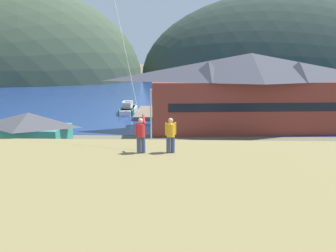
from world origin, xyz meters
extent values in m
plane|color=#66604C|center=(0.00, 0.00, 0.00)|extent=(600.00, 600.00, 0.00)
cube|color=gray|center=(0.00, 5.00, 0.05)|extent=(40.00, 20.00, 0.10)
cube|color=navy|center=(0.00, 60.00, 0.01)|extent=(360.00, 84.00, 0.03)
ellipsoid|color=#2D3D33|center=(45.00, 120.84, 0.00)|extent=(121.91, 44.13, 72.47)
cube|color=brown|center=(10.49, 22.17, 3.57)|extent=(28.29, 10.45, 7.14)
cube|color=black|center=(10.81, 17.97, 3.93)|extent=(23.51, 1.88, 1.10)
pyramid|color=#3D3D47|center=(10.49, 22.17, 9.02)|extent=(30.01, 11.41, 3.76)
pyramid|color=#3D3D47|center=(4.38, 20.24, 8.48)|extent=(4.93, 4.93, 2.63)
pyramid|color=#3D3D47|center=(16.82, 21.19, 8.48)|extent=(4.93, 4.93, 2.63)
cube|color=#338475|center=(-14.64, 7.02, 1.84)|extent=(7.62, 4.61, 3.69)
pyramid|color=#47474C|center=(-14.64, 7.02, 4.39)|extent=(8.24, 5.06, 1.41)
cube|color=black|center=(-14.81, 4.98, 1.29)|extent=(1.10, 0.15, 2.58)
cube|color=#756B5B|center=(3.34, 20.79, 1.31)|extent=(5.90, 4.44, 2.63)
pyramid|color=#47474C|center=(3.34, 20.79, 3.32)|extent=(6.38, 4.88, 1.38)
cube|color=black|center=(3.15, 18.79, 0.92)|extent=(1.10, 0.16, 1.84)
cube|color=#70604C|center=(-5.47, 33.18, 0.35)|extent=(3.20, 11.67, 0.70)
cube|color=#23564C|center=(-9.07, 35.40, 0.45)|extent=(2.75, 7.89, 0.90)
cube|color=#33665B|center=(-9.07, 35.40, 0.98)|extent=(2.66, 7.65, 0.16)
cube|color=silver|center=(-9.05, 34.82, 1.61)|extent=(1.82, 2.40, 1.10)
cube|color=silver|center=(-1.98, 33.89, 0.45)|extent=(2.84, 7.31, 0.90)
cube|color=white|center=(-1.98, 33.89, 0.98)|extent=(2.75, 7.09, 0.16)
cube|color=silver|center=(-1.94, 33.35, 1.61)|extent=(1.76, 2.26, 1.10)
cube|color=silver|center=(-8.79, 34.38, 0.45)|extent=(2.45, 6.40, 0.90)
cube|color=white|center=(-8.79, 34.38, 0.98)|extent=(2.38, 6.21, 0.16)
cube|color=silver|center=(-8.83, 33.92, 1.61)|extent=(1.54, 1.98, 1.10)
cube|color=black|center=(12.00, 0.06, 0.82)|extent=(4.34, 2.15, 0.80)
cube|color=black|center=(12.15, 0.04, 1.57)|extent=(2.23, 1.77, 0.70)
cube|color=black|center=(12.15, 0.04, 1.54)|extent=(2.27, 1.81, 0.32)
cylinder|color=black|center=(10.72, 1.09, 0.42)|extent=(0.66, 0.27, 0.64)
cylinder|color=black|center=(10.56, -0.74, 0.42)|extent=(0.66, 0.27, 0.64)
cube|color=red|center=(4.39, 0.39, 0.82)|extent=(4.28, 2.00, 0.80)
cube|color=#B11A15|center=(4.24, 0.38, 1.57)|extent=(2.17, 1.70, 0.70)
cube|color=black|center=(4.24, 0.38, 1.54)|extent=(2.22, 1.73, 0.32)
cylinder|color=black|center=(5.79, -0.46, 0.42)|extent=(0.65, 0.25, 0.64)
cylinder|color=black|center=(5.71, 1.37, 0.42)|extent=(0.65, 0.25, 0.64)
cylinder|color=black|center=(3.07, -0.59, 0.42)|extent=(0.65, 0.25, 0.64)
cylinder|color=black|center=(2.98, 1.24, 0.42)|extent=(0.65, 0.25, 0.64)
cube|color=navy|center=(-11.54, -0.08, 0.82)|extent=(4.25, 1.91, 0.80)
cube|color=navy|center=(-11.69, -0.08, 1.57)|extent=(2.14, 1.65, 0.70)
cube|color=black|center=(-11.69, -0.08, 1.54)|extent=(2.18, 1.69, 0.32)
cylinder|color=black|center=(-10.15, -0.96, 0.42)|extent=(0.65, 0.24, 0.64)
cylinder|color=black|center=(-10.20, 0.88, 0.42)|extent=(0.65, 0.24, 0.64)
cylinder|color=black|center=(-12.88, -1.03, 0.42)|extent=(0.65, 0.24, 0.64)
cylinder|color=black|center=(-12.93, 0.80, 0.42)|extent=(0.65, 0.24, 0.64)
cube|color=#236633|center=(13.27, 5.32, 0.82)|extent=(4.36, 2.20, 0.80)
cube|color=#1E562B|center=(13.12, 5.33, 1.57)|extent=(2.25, 1.80, 0.70)
cube|color=black|center=(13.12, 5.33, 1.54)|extent=(2.29, 1.83, 0.32)
cylinder|color=black|center=(14.54, 4.27, 0.42)|extent=(0.66, 0.28, 0.64)
cylinder|color=black|center=(14.72, 6.10, 0.42)|extent=(0.66, 0.28, 0.64)
cylinder|color=black|center=(11.83, 4.54, 0.42)|extent=(0.66, 0.28, 0.64)
cylinder|color=black|center=(12.00, 6.36, 0.42)|extent=(0.66, 0.28, 0.64)
cube|color=#9EA3A8|center=(-2.34, -0.10, 0.82)|extent=(4.23, 1.87, 0.80)
cube|color=gray|center=(-2.19, -0.10, 1.57)|extent=(2.13, 1.63, 0.70)
cube|color=black|center=(-2.19, -0.10, 1.54)|extent=(2.17, 1.67, 0.32)
cylinder|color=black|center=(-3.69, 0.84, 0.42)|extent=(0.64, 0.23, 0.64)
cylinder|color=black|center=(-3.72, -1.00, 0.42)|extent=(0.64, 0.23, 0.64)
cylinder|color=black|center=(-0.96, 0.79, 0.42)|extent=(0.64, 0.23, 0.64)
cylinder|color=black|center=(-0.99, -1.04, 0.42)|extent=(0.64, 0.23, 0.64)
cylinder|color=#ADADB2|center=(-2.64, 10.50, 3.59)|extent=(0.16, 0.16, 6.97)
cube|color=#4C4C51|center=(-2.64, 10.85, 6.97)|extent=(0.24, 0.70, 0.20)
cylinder|color=#384770|center=(-1.54, -9.35, 6.53)|extent=(0.20, 0.20, 0.82)
cylinder|color=#384770|center=(-1.32, -9.30, 6.53)|extent=(0.20, 0.20, 0.82)
cylinder|color=red|center=(-1.43, -9.32, 7.26)|extent=(0.40, 0.40, 0.64)
sphere|color=tan|center=(-1.43, -9.32, 7.74)|extent=(0.24, 0.24, 0.24)
cylinder|color=red|center=(-1.30, -9.11, 7.76)|extent=(0.24, 0.56, 0.43)
cylinder|color=red|center=(-1.65, -9.37, 7.33)|extent=(0.11, 0.11, 0.60)
cylinder|color=#384770|center=(-0.10, -9.27, 6.53)|extent=(0.20, 0.20, 0.82)
cylinder|color=#384770|center=(0.12, -9.22, 6.53)|extent=(0.20, 0.20, 0.82)
cylinder|color=gold|center=(0.01, -9.24, 7.26)|extent=(0.40, 0.40, 0.64)
sphere|color=tan|center=(0.01, -9.24, 7.74)|extent=(0.24, 0.24, 0.24)
cylinder|color=gold|center=(-0.20, -9.30, 7.33)|extent=(0.11, 0.11, 0.60)
cylinder|color=gold|center=(0.22, -9.19, 7.33)|extent=(0.11, 0.11, 0.60)
cylinder|color=silver|center=(-2.47, -7.26, 11.36)|extent=(2.59, 3.65, 10.49)
camera|label=1|loc=(0.38, -24.60, 10.92)|focal=34.87mm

